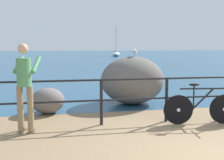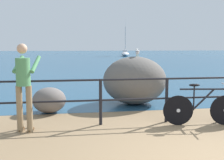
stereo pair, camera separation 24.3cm
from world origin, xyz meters
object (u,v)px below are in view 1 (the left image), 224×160
at_px(seagull, 135,52).
at_px(sailboat, 116,52).
at_px(person_at_railing, 25,84).
at_px(breakwater_boulder_main, 132,80).
at_px(breakwater_boulder_left, 48,101).
at_px(bicycle, 202,107).

xyz_separation_m(seagull, sailboat, (7.18, 37.64, -0.85)).
height_order(person_at_railing, sailboat, sailboat).
relative_size(breakwater_boulder_main, sailboat, 0.31).
xyz_separation_m(person_at_railing, breakwater_boulder_left, (0.36, 1.58, -0.66)).
bearing_deg(breakwater_boulder_left, seagull, 16.42).
bearing_deg(breakwater_boulder_left, breakwater_boulder_main, 17.06).
height_order(person_at_railing, breakwater_boulder_main, person_at_railing).
bearing_deg(seagull, person_at_railing, 134.41).
relative_size(breakwater_boulder_main, breakwater_boulder_left, 2.20).
relative_size(bicycle, seagull, 4.97).
relative_size(person_at_railing, breakwater_boulder_main, 0.94).
relative_size(seagull, sailboat, 0.06).
distance_m(bicycle, seagull, 2.81).
bearing_deg(breakwater_boulder_main, person_at_railing, -140.32).
xyz_separation_m(person_at_railing, breakwater_boulder_main, (2.81, 2.33, -0.28)).
bearing_deg(bicycle, person_at_railing, -173.83).
relative_size(breakwater_boulder_left, sailboat, 0.14).
bearing_deg(bicycle, breakwater_boulder_left, 161.42).
bearing_deg(breakwater_boulder_main, seagull, -6.85).
distance_m(breakwater_boulder_main, breakwater_boulder_left, 2.59).
distance_m(person_at_railing, sailboat, 41.21).
relative_size(bicycle, breakwater_boulder_left, 1.96).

